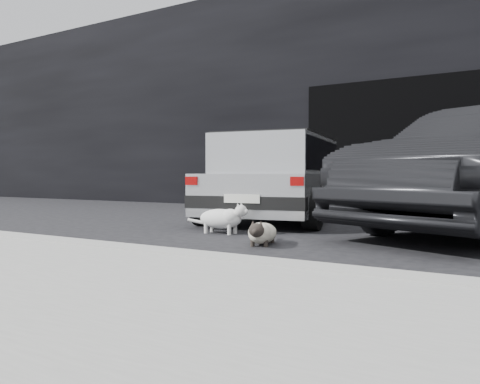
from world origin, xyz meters
The scene contains 8 objects.
ground centered at (0.00, 0.00, 0.00)m, with size 80.00×80.00×0.00m, color black.
building_facade centered at (1.00, 6.00, 2.50)m, with size 34.00×4.00×5.00m, color black.
garage_opening centered at (1.00, 3.99, 1.30)m, with size 4.00×0.10×2.60m, color black.
curb centered at (1.00, -2.60, 0.06)m, with size 18.00×0.25×0.12m, color gray.
sidewalk centered at (1.00, -3.80, 0.06)m, with size 18.00×2.20×0.11m, color gray.
silver_hatchback centered at (-0.38, 1.23, 0.72)m, with size 2.20×3.79×1.32m.
cat_siamese centered at (0.59, -1.29, 0.13)m, with size 0.40×0.77×0.28m.
cat_white centered at (-0.25, -0.69, 0.19)m, with size 0.84×0.29×0.39m.
Camera 1 is at (2.77, -5.47, 0.70)m, focal length 35.00 mm.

